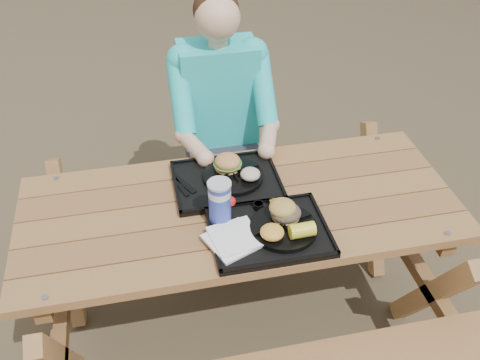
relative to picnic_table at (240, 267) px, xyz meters
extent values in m
plane|color=#999999|center=(0.00, 0.00, -0.38)|extent=(60.00, 60.00, 0.00)
cube|color=black|center=(0.07, -0.19, 0.39)|extent=(0.45, 0.35, 0.02)
cube|color=black|center=(-0.03, 0.15, 0.39)|extent=(0.45, 0.35, 0.02)
cylinder|color=black|center=(0.13, -0.20, 0.41)|extent=(0.26, 0.26, 0.02)
cylinder|color=black|center=(0.00, 0.16, 0.41)|extent=(0.26, 0.26, 0.02)
cube|color=white|center=(-0.08, -0.22, 0.41)|extent=(0.23, 0.23, 0.02)
cylinder|color=#152CA4|center=(-0.10, -0.09, 0.48)|extent=(0.09, 0.09, 0.18)
cylinder|color=black|center=(0.06, -0.06, 0.41)|extent=(0.04, 0.04, 0.03)
cylinder|color=gold|center=(0.13, -0.06, 0.41)|extent=(0.04, 0.04, 0.03)
ellipsoid|color=#F1B63F|center=(0.07, -0.25, 0.44)|extent=(0.09, 0.09, 0.05)
cube|color=black|center=(-0.21, 0.15, 0.40)|extent=(0.09, 0.14, 0.01)
ellipsoid|color=#551B11|center=(-0.06, 0.09, 0.43)|extent=(0.08, 0.08, 0.04)
ellipsoid|color=beige|center=(0.07, 0.11, 0.44)|extent=(0.08, 0.08, 0.05)
camera|label=1|loc=(-0.34, -1.62, 1.82)|focal=40.00mm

